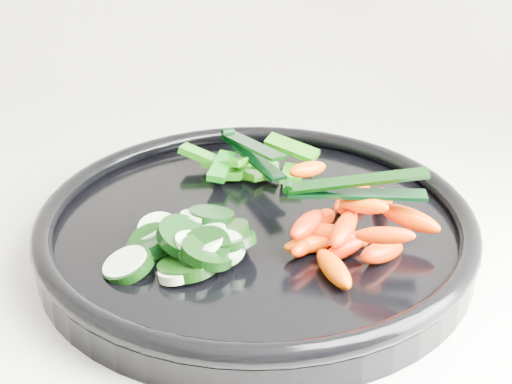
{
  "coord_description": "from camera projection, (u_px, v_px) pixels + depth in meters",
  "views": [
    {
      "loc": [
        -0.01,
        1.11,
        1.26
      ],
      "look_at": [
        -0.06,
        1.64,
        0.99
      ],
      "focal_mm": 50.0,
      "sensor_mm": 36.0,
      "label": 1
    }
  ],
  "objects": [
    {
      "name": "tong_pepper",
      "position": [
        250.0,
        149.0,
        0.68
      ],
      "size": [
        0.07,
        0.1,
        0.02
      ],
      "color": "black",
      "rests_on": "pepper_pile"
    },
    {
      "name": "carrot_pile",
      "position": [
        350.0,
        223.0,
        0.58
      ],
      "size": [
        0.13,
        0.17,
        0.05
      ],
      "color": "red",
      "rests_on": "veggie_tray"
    },
    {
      "name": "cucumber_pile",
      "position": [
        182.0,
        241.0,
        0.57
      ],
      "size": [
        0.13,
        0.12,
        0.04
      ],
      "color": "black",
      "rests_on": "veggie_tray"
    },
    {
      "name": "veggie_tray",
      "position": [
        256.0,
        228.0,
        0.61
      ],
      "size": [
        0.47,
        0.47,
        0.04
      ],
      "color": "black",
      "rests_on": "counter"
    },
    {
      "name": "pepper_pile",
      "position": [
        250.0,
        166.0,
        0.69
      ],
      "size": [
        0.14,
        0.1,
        0.03
      ],
      "color": "#0A6C0A",
      "rests_on": "veggie_tray"
    },
    {
      "name": "tong_carrot",
      "position": [
        353.0,
        187.0,
        0.56
      ],
      "size": [
        0.11,
        0.02,
        0.02
      ],
      "color": "black",
      "rests_on": "carrot_pile"
    }
  ]
}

